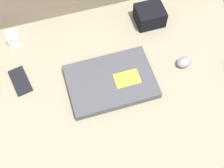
# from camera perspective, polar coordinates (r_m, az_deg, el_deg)

# --- Properties ---
(ground_plane) EXTENTS (8.00, 8.00, 0.00)m
(ground_plane) POSITION_cam_1_polar(r_m,az_deg,el_deg) (1.27, -0.00, -3.88)
(ground_plane) COLOR #7A6651
(couch_seat) EXTENTS (1.15, 0.76, 0.16)m
(couch_seat) POSITION_cam_1_polar(r_m,az_deg,el_deg) (1.20, -0.00, -2.28)
(couch_seat) COLOR gray
(couch_seat) RESTS_ON ground_plane
(laptop) EXTENTS (0.31, 0.22, 0.03)m
(laptop) POSITION_cam_1_polar(r_m,az_deg,el_deg) (1.13, -0.09, 0.49)
(laptop) COLOR #47474C
(laptop) RESTS_ON couch_seat
(computer_mouse) EXTENTS (0.06, 0.05, 0.03)m
(computer_mouse) POSITION_cam_1_polar(r_m,az_deg,el_deg) (1.20, 13.01, 3.92)
(computer_mouse) COLOR gray
(computer_mouse) RESTS_ON couch_seat
(phone_black) EXTENTS (0.08, 0.12, 0.01)m
(phone_black) POSITION_cam_1_polar(r_m,az_deg,el_deg) (1.19, -16.43, 0.56)
(phone_black) COLOR black
(phone_black) RESTS_ON couch_seat
(camera_pouch) EXTENTS (0.11, 0.10, 0.07)m
(camera_pouch) POSITION_cam_1_polar(r_m,az_deg,el_deg) (1.29, 6.92, 12.34)
(camera_pouch) COLOR black
(camera_pouch) RESTS_ON couch_seat
(charger_brick) EXTENTS (0.05, 0.05, 0.04)m
(charger_brick) POSITION_cam_1_polar(r_m,az_deg,el_deg) (1.29, -17.53, 8.20)
(charger_brick) COLOR silver
(charger_brick) RESTS_ON couch_seat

